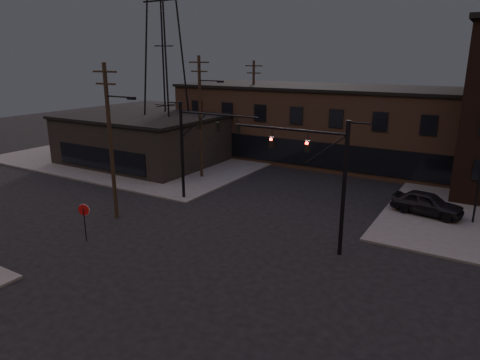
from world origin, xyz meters
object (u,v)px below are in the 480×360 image
Objects in this scene: traffic_signal_near at (326,172)px; traffic_signal_far at (194,141)px; stop_sign at (84,214)px; parked_car_lot_a at (427,203)px; car_crossing at (381,165)px.

traffic_signal_near is 12.57m from traffic_signal_far.
stop_sign is at bearing -97.32° from traffic_signal_far.
parked_car_lot_a is (16.63, 6.01, -4.01)m from traffic_signal_far.
car_crossing is (10.77, 16.88, -4.16)m from traffic_signal_far.
parked_car_lot_a is 0.96× the size of car_crossing.
traffic_signal_near is 3.23× the size of stop_sign.
car_crossing is at bearing 37.53° from parked_car_lot_a.
parked_car_lot_a is 12.36m from car_crossing.
traffic_signal_near is at bearing 25.90° from stop_sign.
parked_car_lot_a reaches higher than car_crossing.
traffic_signal_far is 18.14m from parked_car_lot_a.
parked_car_lot_a is at bearing 19.85° from traffic_signal_far.
traffic_signal_near is 1.54× the size of car_crossing.
traffic_signal_far is 20.45m from car_crossing.
car_crossing is at bearing 57.47° from traffic_signal_far.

